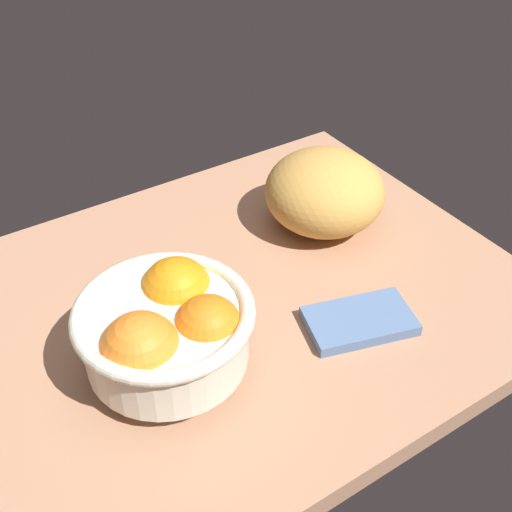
# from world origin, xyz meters

# --- Properties ---
(ground_plane) EXTENTS (0.77, 0.56, 0.03)m
(ground_plane) POSITION_xyz_m (0.00, 0.00, -0.01)
(ground_plane) COLOR #AB7A5B
(fruit_bowl) EXTENTS (0.19, 0.19, 0.11)m
(fruit_bowl) POSITION_xyz_m (-0.09, -0.07, 0.06)
(fruit_bowl) COLOR silver
(fruit_bowl) RESTS_ON ground
(bread_loaf) EXTENTS (0.19, 0.19, 0.11)m
(bread_loaf) POSITION_xyz_m (0.22, 0.06, 0.05)
(bread_loaf) COLOR gold
(bread_loaf) RESTS_ON ground
(napkin_folded) EXTENTS (0.14, 0.10, 0.01)m
(napkin_folded) POSITION_xyz_m (0.13, -0.12, 0.01)
(napkin_folded) COLOR #526F9B
(napkin_folded) RESTS_ON ground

